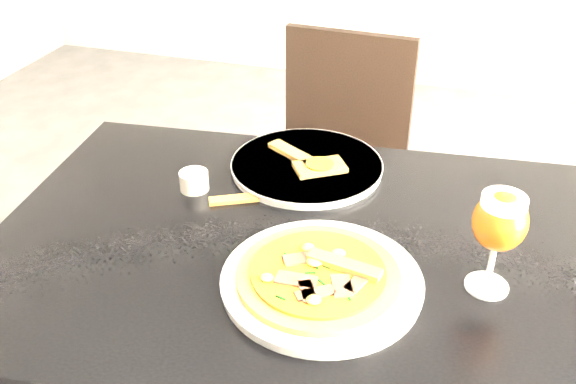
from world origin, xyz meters
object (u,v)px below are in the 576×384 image
(dining_table, at_px, (312,281))
(pizza, at_px, (319,275))
(beer_glass, at_px, (500,222))
(chair_far, at_px, (334,172))

(dining_table, bearing_deg, pizza, -76.10)
(dining_table, relative_size, beer_glass, 6.93)
(pizza, distance_m, beer_glass, 0.30)
(dining_table, height_order, beer_glass, beer_glass)
(chair_far, distance_m, pizza, 0.89)
(dining_table, bearing_deg, beer_glass, -11.55)
(dining_table, bearing_deg, chair_far, 94.18)
(chair_far, height_order, pizza, chair_far)
(dining_table, distance_m, chair_far, 0.74)
(chair_far, xyz_separation_m, pizza, (0.16, -0.82, 0.29))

